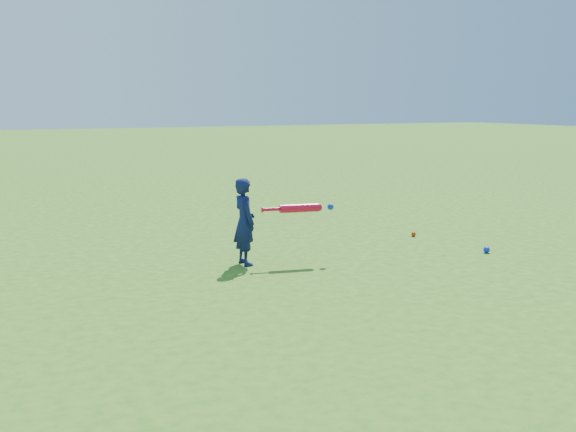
# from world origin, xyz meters

# --- Properties ---
(ground) EXTENTS (80.00, 80.00, 0.00)m
(ground) POSITION_xyz_m (0.00, 0.00, 0.00)
(ground) COLOR #316618
(ground) RESTS_ON ground
(child) EXTENTS (0.24, 0.36, 0.97)m
(child) POSITION_xyz_m (0.41, -0.41, 0.49)
(child) COLOR #0E1545
(child) RESTS_ON ground
(ground_ball_red) EXTENTS (0.06, 0.06, 0.06)m
(ground_ball_red) POSITION_xyz_m (3.04, 0.00, 0.03)
(ground_ball_red) COLOR red
(ground_ball_red) RESTS_ON ground
(ground_ball_blue) EXTENTS (0.08, 0.08, 0.08)m
(ground_ball_blue) POSITION_xyz_m (3.24, -1.17, 0.04)
(ground_ball_blue) COLOR #0C25D7
(ground_ball_blue) RESTS_ON ground
(bat_swing) EXTENTS (0.83, 0.22, 0.10)m
(bat_swing) POSITION_xyz_m (1.04, -0.59, 0.62)
(bat_swing) COLOR red
(bat_swing) RESTS_ON ground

